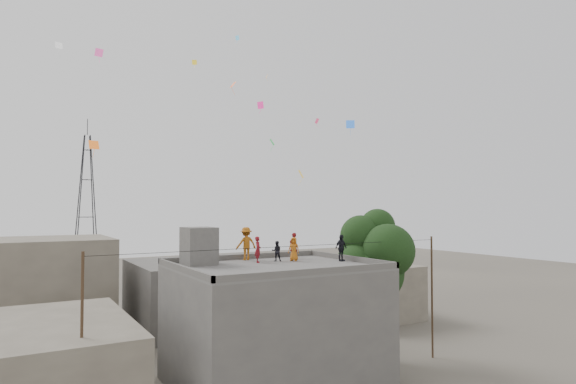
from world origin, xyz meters
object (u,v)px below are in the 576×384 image
object	(u,v)px
stair_head_box	(199,246)
tree	(375,258)
person_dark_adult	(341,248)
transmission_tower	(86,209)
person_red_adult	(294,246)

from	to	relation	value
stair_head_box	tree	xyz separation A→B (m)	(10.57, -2.00, -1.00)
stair_head_box	person_dark_adult	distance (m)	8.01
tree	person_dark_adult	size ratio (longest dim) A/B	5.98
tree	transmission_tower	world-z (taller)	transmission_tower
tree	transmission_tower	bearing A→B (deg)	106.09
tree	person_red_adult	bearing A→B (deg)	155.18
transmission_tower	person_dark_adult	size ratio (longest dim) A/B	13.14
tree	person_dark_adult	world-z (taller)	tree
transmission_tower	stair_head_box	bearing A→B (deg)	-88.77
transmission_tower	person_dark_adult	distance (m)	40.86
tree	transmission_tower	distance (m)	41.12
tree	person_dark_adult	distance (m)	3.11
stair_head_box	transmission_tower	size ratio (longest dim) A/B	0.10
stair_head_box	person_dark_adult	xyz separation A→B (m)	(7.60, -2.53, -0.24)
tree	person_red_adult	xyz separation A→B (m)	(-4.57, 2.11, 0.77)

